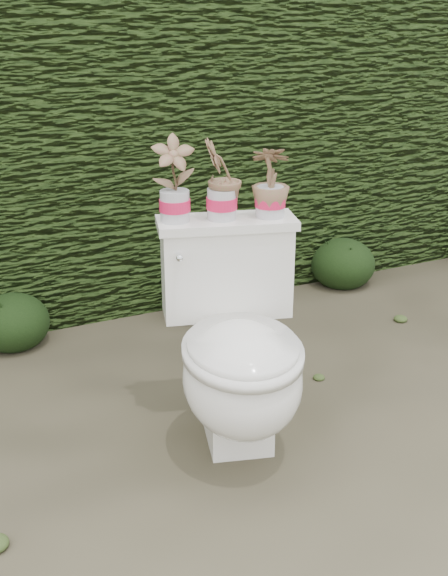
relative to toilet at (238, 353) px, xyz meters
name	(u,v)px	position (x,y,z in m)	size (l,w,h in m)	color
ground	(182,435)	(-0.17, 0.11, -0.36)	(60.00, 60.00, 0.00)	brown
hedge	(63,145)	(-0.17, 1.71, 0.44)	(8.00, 1.00, 1.60)	#2D4416
toilet	(238,353)	(0.00, 0.00, 0.00)	(0.62, 0.77, 0.78)	white
potted_plant_left	(174,181)	(-0.11, 0.28, 0.56)	(0.15, 0.10, 0.29)	#367C26
potted_plant_center	(222,181)	(0.05, 0.24, 0.56)	(0.15, 0.12, 0.27)	#367C26
potted_plant_right	(271,184)	(0.22, 0.19, 0.54)	(0.13, 0.13, 0.24)	#367C26
liriope_clump_2	(12,317)	(-0.60, 1.15, -0.22)	(0.34, 0.34, 0.27)	black
liriope_clump_3	(202,288)	(0.33, 1.09, -0.21)	(0.36, 0.36, 0.29)	black
liriope_clump_4	(343,259)	(1.22, 1.14, -0.21)	(0.36, 0.36, 0.29)	black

